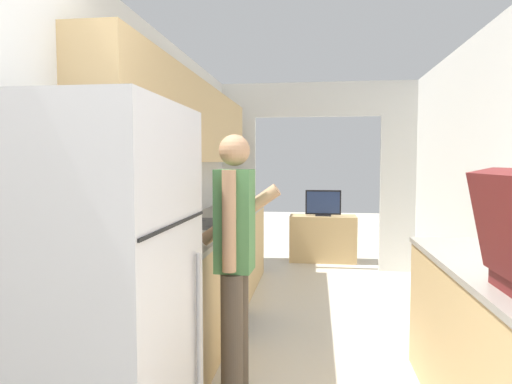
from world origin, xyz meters
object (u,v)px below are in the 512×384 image
television (323,203)px  range_oven (206,273)px  refrigerator (90,313)px  person (235,261)px  tv_cabinet (323,238)px

television → range_oven: bearing=-111.4°
refrigerator → range_oven: 2.23m
refrigerator → person: (0.43, 0.93, 0.02)m
television → refrigerator: bearing=-101.6°
range_oven → television: 2.96m
range_oven → tv_cabinet: range_oven is taller
person → tv_cabinet: person is taller
refrigerator → range_oven: size_ratio=1.60×
person → refrigerator: bearing=157.4°
person → television: person is taller
range_oven → person: 1.42m
person → tv_cabinet: 4.12m
range_oven → person: size_ratio=0.65×
range_oven → person: person is taller
range_oven → television: (1.07, 2.73, 0.39)m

